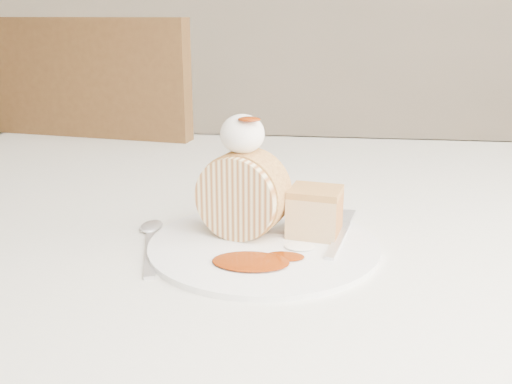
# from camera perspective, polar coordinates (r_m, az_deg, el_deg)

# --- Properties ---
(table) EXTENTS (1.40, 0.90, 0.75)m
(table) POSITION_cam_1_polar(r_m,az_deg,el_deg) (0.82, 5.89, -7.01)
(table) COLOR beige
(table) RESTS_ON ground
(chair_far) EXTENTS (0.53, 0.53, 0.99)m
(chair_far) POSITION_cam_1_polar(r_m,az_deg,el_deg) (1.43, -13.40, -0.77)
(chair_far) COLOR brown
(chair_far) RESTS_ON ground
(plate) EXTENTS (0.30, 0.30, 0.01)m
(plate) POSITION_cam_1_polar(r_m,az_deg,el_deg) (0.64, 0.79, -5.32)
(plate) COLOR white
(plate) RESTS_ON table
(roulade_slice) EXTENTS (0.11, 0.08, 0.09)m
(roulade_slice) POSITION_cam_1_polar(r_m,az_deg,el_deg) (0.64, -1.34, -0.27)
(roulade_slice) COLOR beige
(roulade_slice) RESTS_ON plate
(cake_chunk) EXTENTS (0.07, 0.06, 0.05)m
(cake_chunk) POSITION_cam_1_polar(r_m,az_deg,el_deg) (0.65, 5.90, -2.27)
(cake_chunk) COLOR tan
(cake_chunk) RESTS_ON plate
(whipped_cream) EXTENTS (0.05, 0.05, 0.04)m
(whipped_cream) POSITION_cam_1_polar(r_m,az_deg,el_deg) (0.63, -1.37, 5.83)
(whipped_cream) COLOR white
(whipped_cream) RESTS_ON roulade_slice
(caramel_drizzle) EXTENTS (0.02, 0.02, 0.01)m
(caramel_drizzle) POSITION_cam_1_polar(r_m,az_deg,el_deg) (0.61, -0.68, 7.79)
(caramel_drizzle) COLOR #772404
(caramel_drizzle) RESTS_ON whipped_cream
(caramel_pool) EXTENTS (0.09, 0.06, 0.00)m
(caramel_pool) POSITION_cam_1_polar(r_m,az_deg,el_deg) (0.58, -0.54, -6.95)
(caramel_pool) COLOR #772404
(caramel_pool) RESTS_ON plate
(fork) EXTENTS (0.05, 0.15, 0.00)m
(fork) POSITION_cam_1_polar(r_m,az_deg,el_deg) (0.64, 8.24, -4.76)
(fork) COLOR silver
(fork) RESTS_ON plate
(spoon) EXTENTS (0.06, 0.15, 0.00)m
(spoon) POSITION_cam_1_polar(r_m,az_deg,el_deg) (0.63, -10.51, -6.08)
(spoon) COLOR silver
(spoon) RESTS_ON table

